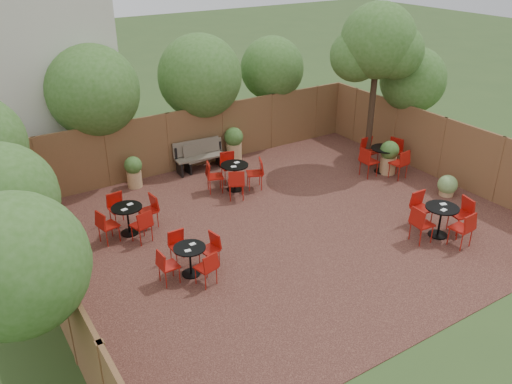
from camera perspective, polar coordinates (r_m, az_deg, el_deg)
ground at (r=14.12m, az=3.04°, el=-3.85°), size 80.00×80.00×0.00m
courtyard_paving at (r=14.12m, az=3.04°, el=-3.82°), size 12.00×10.00×0.02m
fence_back at (r=17.61m, az=-6.36°, el=5.89°), size 12.00×0.08×2.00m
fence_left at (r=11.66m, az=-21.88°, el=-7.27°), size 0.08×10.00×2.00m
fence_right at (r=17.57m, az=19.36°, el=4.48°), size 0.08×10.00×2.00m
neighbour_building at (r=18.35m, az=-24.42°, el=14.35°), size 5.00×4.00×8.00m
overhang_foliage at (r=15.08m, az=-9.87°, el=9.15°), size 15.50×10.69×2.77m
courtyard_tree at (r=17.30m, az=13.00°, el=15.06°), size 2.57×2.47×5.24m
park_bench_left at (r=17.40m, az=-6.23°, el=3.98°), size 1.64×0.64×0.99m
park_bench_right at (r=17.51m, az=-5.57°, el=3.97°), size 1.46×0.52×0.89m
bistro_tables at (r=14.65m, az=4.00°, el=-0.54°), size 10.07×6.89×0.96m
planters at (r=16.71m, az=-3.40°, el=3.39°), size 11.07×4.25×1.17m
low_shrubs at (r=15.20m, az=25.41°, el=-2.89°), size 2.17×4.21×0.67m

